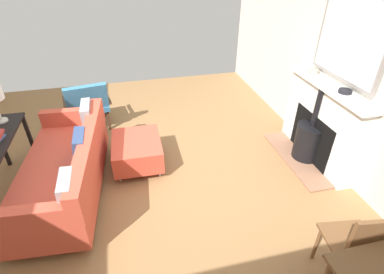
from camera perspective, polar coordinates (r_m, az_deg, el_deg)
The scene contains 10 objects.
ground_plane at distance 3.83m, azimuth -9.69°, elevation -7.51°, with size 5.03×6.37×0.01m, color olive.
wall_left at distance 4.05m, azimuth 27.25°, elevation 13.35°, with size 0.12×6.37×2.66m, color silver.
fireplace at distance 4.16m, azimuth 23.24°, elevation 1.67°, with size 0.54×1.45×1.08m.
mirror_over_mantel at distance 3.82m, azimuth 28.66°, elevation 17.06°, with size 0.04×1.08×1.03m.
mantel_bowl_near at distance 4.20m, azimuth 22.52°, elevation 11.73°, with size 0.14×0.14×0.05m.
mantel_bowl_far at distance 3.75m, azimuth 27.58°, elevation 7.92°, with size 0.15×0.15×0.04m.
sofa at distance 3.63m, azimuth -23.11°, elevation -5.70°, with size 0.98×1.95×0.81m.
ottoman at distance 3.88m, azimuth -10.59°, elevation -2.54°, with size 0.63×0.75×0.38m.
armchair_accent at distance 4.79m, azimuth -19.63°, elevation 6.22°, with size 0.76×0.70×0.80m.
dining_chair_near_fireplace at distance 2.77m, azimuth 29.69°, elevation -17.57°, with size 0.45×0.45×0.87m.
Camera 1 is at (0.04, 2.94, 2.46)m, focal length 27.50 mm.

